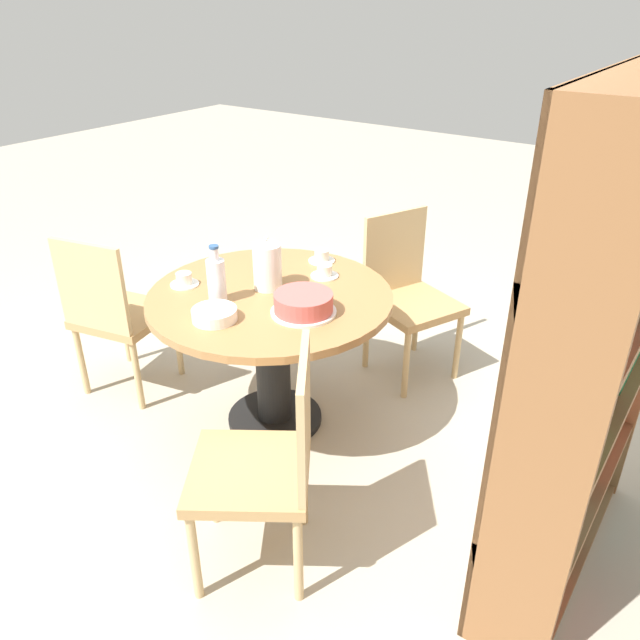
{
  "coord_description": "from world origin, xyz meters",
  "views": [
    {
      "loc": [
        1.95,
        1.66,
        1.93
      ],
      "look_at": [
        0.0,
        0.28,
        0.66
      ],
      "focal_mm": 35.0,
      "sensor_mm": 36.0,
      "label": 1
    }
  ],
  "objects_px": {
    "chair_a": "(407,292)",
    "water_bottle": "(216,279)",
    "bookshelf": "(585,363)",
    "cup_a": "(322,257)",
    "cup_b": "(325,272)",
    "chair_c": "(267,461)",
    "cup_c": "(184,280)",
    "coffee_pot": "(267,265)",
    "cake_main": "(303,304)",
    "chair_b": "(115,312)"
  },
  "relations": [
    {
      "from": "chair_c",
      "to": "water_bottle",
      "type": "relative_size",
      "value": 3.39
    },
    {
      "from": "water_bottle",
      "to": "cup_c",
      "type": "bearing_deg",
      "value": -97.91
    },
    {
      "from": "cake_main",
      "to": "cup_b",
      "type": "relative_size",
      "value": 2.11
    },
    {
      "from": "bookshelf",
      "to": "coffee_pot",
      "type": "bearing_deg",
      "value": 85.96
    },
    {
      "from": "cup_b",
      "to": "coffee_pot",
      "type": "bearing_deg",
      "value": -28.93
    },
    {
      "from": "cup_c",
      "to": "coffee_pot",
      "type": "bearing_deg",
      "value": 121.2
    },
    {
      "from": "water_bottle",
      "to": "chair_c",
      "type": "bearing_deg",
      "value": 53.97
    },
    {
      "from": "bookshelf",
      "to": "coffee_pot",
      "type": "xyz_separation_m",
      "value": [
        -0.1,
        -1.42,
        -0.04
      ]
    },
    {
      "from": "cup_a",
      "to": "cup_c",
      "type": "bearing_deg",
      "value": -30.64
    },
    {
      "from": "chair_b",
      "to": "chair_c",
      "type": "height_order",
      "value": "same"
    },
    {
      "from": "chair_b",
      "to": "bookshelf",
      "type": "distance_m",
      "value": 2.25
    },
    {
      "from": "coffee_pot",
      "to": "cake_main",
      "type": "relative_size",
      "value": 0.89
    },
    {
      "from": "chair_a",
      "to": "chair_b",
      "type": "distance_m",
      "value": 1.54
    },
    {
      "from": "chair_b",
      "to": "cup_a",
      "type": "height_order",
      "value": "chair_b"
    },
    {
      "from": "coffee_pot",
      "to": "chair_b",
      "type": "bearing_deg",
      "value": -69.43
    },
    {
      "from": "coffee_pot",
      "to": "chair_a",
      "type": "bearing_deg",
      "value": 156.95
    },
    {
      "from": "chair_a",
      "to": "cup_a",
      "type": "height_order",
      "value": "chair_a"
    },
    {
      "from": "water_bottle",
      "to": "cup_a",
      "type": "height_order",
      "value": "water_bottle"
    },
    {
      "from": "chair_a",
      "to": "bookshelf",
      "type": "bearing_deg",
      "value": -105.4
    },
    {
      "from": "cup_b",
      "to": "cup_a",
      "type": "bearing_deg",
      "value": -140.6
    },
    {
      "from": "cup_c",
      "to": "chair_a",
      "type": "bearing_deg",
      "value": 145.72
    },
    {
      "from": "bookshelf",
      "to": "water_bottle",
      "type": "relative_size",
      "value": 6.65
    },
    {
      "from": "coffee_pot",
      "to": "cup_b",
      "type": "bearing_deg",
      "value": 151.07
    },
    {
      "from": "chair_a",
      "to": "cup_b",
      "type": "xyz_separation_m",
      "value": [
        0.52,
        -0.19,
        0.26
      ]
    },
    {
      "from": "coffee_pot",
      "to": "cup_b",
      "type": "height_order",
      "value": "coffee_pot"
    },
    {
      "from": "chair_b",
      "to": "cake_main",
      "type": "height_order",
      "value": "chair_b"
    },
    {
      "from": "chair_c",
      "to": "cup_a",
      "type": "distance_m",
      "value": 1.29
    },
    {
      "from": "coffee_pot",
      "to": "cup_a",
      "type": "xyz_separation_m",
      "value": [
        -0.4,
        0.02,
        -0.09
      ]
    },
    {
      "from": "chair_c",
      "to": "cake_main",
      "type": "relative_size",
      "value": 3.16
    },
    {
      "from": "chair_a",
      "to": "cup_b",
      "type": "bearing_deg",
      "value": -176.69
    },
    {
      "from": "chair_b",
      "to": "cake_main",
      "type": "relative_size",
      "value": 3.16
    },
    {
      "from": "chair_a",
      "to": "water_bottle",
      "type": "xyz_separation_m",
      "value": [
        1.01,
        -0.42,
        0.34
      ]
    },
    {
      "from": "bookshelf",
      "to": "water_bottle",
      "type": "distance_m",
      "value": 1.52
    },
    {
      "from": "bookshelf",
      "to": "coffee_pot",
      "type": "height_order",
      "value": "bookshelf"
    },
    {
      "from": "cake_main",
      "to": "chair_c",
      "type": "bearing_deg",
      "value": 25.55
    },
    {
      "from": "cake_main",
      "to": "cup_c",
      "type": "distance_m",
      "value": 0.63
    },
    {
      "from": "chair_a",
      "to": "cup_c",
      "type": "xyz_separation_m",
      "value": [
        0.98,
        -0.67,
        0.26
      ]
    },
    {
      "from": "cup_a",
      "to": "bookshelf",
      "type": "bearing_deg",
      "value": 70.32
    },
    {
      "from": "cup_c",
      "to": "chair_b",
      "type": "bearing_deg",
      "value": -78.66
    },
    {
      "from": "chair_a",
      "to": "coffee_pot",
      "type": "distance_m",
      "value": 0.91
    },
    {
      "from": "chair_c",
      "to": "cup_a",
      "type": "relative_size",
      "value": 6.66
    },
    {
      "from": "bookshelf",
      "to": "cup_a",
      "type": "relative_size",
      "value": 13.05
    },
    {
      "from": "cup_c",
      "to": "cup_b",
      "type": "bearing_deg",
      "value": 133.83
    },
    {
      "from": "water_bottle",
      "to": "cup_c",
      "type": "xyz_separation_m",
      "value": [
        -0.03,
        -0.25,
        -0.08
      ]
    },
    {
      "from": "cup_c",
      "to": "cake_main",
      "type": "bearing_deg",
      "value": 98.47
    },
    {
      "from": "chair_c",
      "to": "cup_b",
      "type": "relative_size",
      "value": 6.66
    },
    {
      "from": "cup_a",
      "to": "cup_b",
      "type": "height_order",
      "value": "same"
    },
    {
      "from": "coffee_pot",
      "to": "bookshelf",
      "type": "bearing_deg",
      "value": 85.96
    },
    {
      "from": "chair_b",
      "to": "cup_b",
      "type": "bearing_deg",
      "value": -161.68
    },
    {
      "from": "coffee_pot",
      "to": "cup_a",
      "type": "relative_size",
      "value": 1.88
    }
  ]
}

